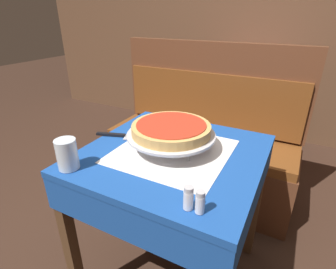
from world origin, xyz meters
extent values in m
cube|color=#194799|center=(0.00, 0.00, 0.76)|extent=(0.76, 0.76, 0.03)
cube|color=white|center=(0.00, 0.00, 0.78)|extent=(0.47, 0.47, 0.00)
cube|color=#194799|center=(0.00, 0.00, 0.67)|extent=(0.76, 0.76, 0.15)
cube|color=#4C331E|center=(-0.35, -0.35, 0.37)|extent=(0.05, 0.05, 0.74)
cube|color=#4C331E|center=(-0.35, 0.35, 0.37)|extent=(0.05, 0.05, 0.74)
cube|color=#4C331E|center=(0.35, 0.35, 0.37)|extent=(0.05, 0.05, 0.74)
cube|color=red|center=(-0.05, 1.66, 0.76)|extent=(0.72, 0.72, 0.03)
cube|color=white|center=(-0.05, 1.66, 0.78)|extent=(0.44, 0.44, 0.00)
cube|color=red|center=(-0.05, 1.66, 0.70)|extent=(0.71, 0.71, 0.10)
cube|color=#4C331E|center=(-0.37, 1.34, 0.37)|extent=(0.05, 0.05, 0.75)
cube|color=#4C331E|center=(0.28, 1.34, 0.37)|extent=(0.05, 0.05, 0.75)
cube|color=#4C331E|center=(-0.37, 1.99, 0.37)|extent=(0.05, 0.05, 0.75)
cube|color=#4C331E|center=(0.28, 1.99, 0.37)|extent=(0.05, 0.05, 0.75)
cube|color=brown|center=(-0.15, 0.76, 0.22)|extent=(1.40, 0.47, 0.44)
cube|color=brown|center=(-0.15, 0.76, 0.47)|extent=(1.37, 0.46, 0.06)
cube|color=brown|center=(-0.15, 0.96, 0.82)|extent=(1.40, 0.06, 0.65)
cube|color=brown|center=(-0.15, 0.92, 0.73)|extent=(1.34, 0.02, 0.42)
cube|color=brown|center=(0.00, 2.17, 1.20)|extent=(6.00, 0.04, 2.40)
cylinder|color=#ADADB2|center=(-0.02, 0.15, 0.80)|extent=(0.01, 0.01, 0.06)
cylinder|color=#ADADB2|center=(-0.13, -0.05, 0.80)|extent=(0.01, 0.01, 0.06)
cylinder|color=#ADADB2|center=(0.10, -0.05, 0.80)|extent=(0.01, 0.01, 0.06)
cylinder|color=#ADADB2|center=(-0.02, 0.02, 0.83)|extent=(0.26, 0.26, 0.01)
cylinder|color=silver|center=(-0.02, 0.02, 0.84)|extent=(0.38, 0.38, 0.01)
cylinder|color=silver|center=(-0.02, 0.02, 0.84)|extent=(0.39, 0.39, 0.01)
cylinder|color=tan|center=(-0.02, 0.02, 0.87)|extent=(0.35, 0.35, 0.04)
cylinder|color=red|center=(-0.02, 0.02, 0.89)|extent=(0.30, 0.30, 0.01)
cube|color=#BCBCC1|center=(-0.23, 0.04, 0.78)|extent=(0.12, 0.11, 0.00)
cube|color=black|center=(-0.34, 0.00, 0.78)|extent=(0.15, 0.07, 0.01)
cylinder|color=silver|center=(-0.30, -0.31, 0.84)|extent=(0.08, 0.08, 0.12)
cylinder|color=silver|center=(0.21, -0.31, 0.81)|extent=(0.03, 0.03, 0.06)
cylinder|color=#B7B7BC|center=(0.21, -0.31, 0.85)|extent=(0.03, 0.03, 0.02)
cylinder|color=silver|center=(0.25, -0.31, 0.81)|extent=(0.03, 0.03, 0.06)
cylinder|color=#B7B7BC|center=(0.25, -0.31, 0.84)|extent=(0.03, 0.03, 0.02)
cube|color=black|center=(-0.12, 1.63, 0.80)|extent=(0.13, 0.13, 0.03)
cylinder|color=black|center=(-0.12, 1.63, 0.89)|extent=(0.01, 0.01, 0.15)
cylinder|color=white|center=(-0.12, 1.67, 0.87)|extent=(0.04, 0.04, 0.12)
cylinder|color=gold|center=(-0.12, 1.58, 0.87)|extent=(0.04, 0.04, 0.12)
camera|label=1|loc=(0.45, -0.91, 1.33)|focal=28.00mm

